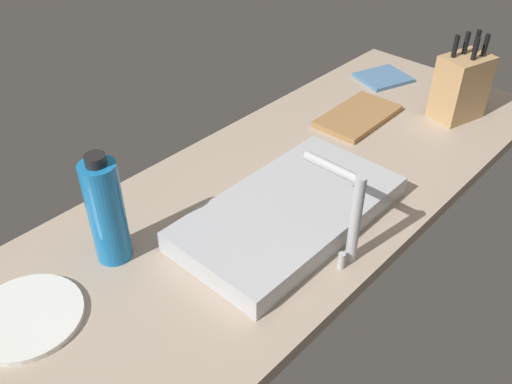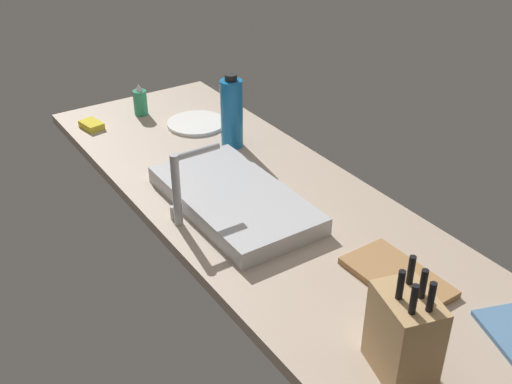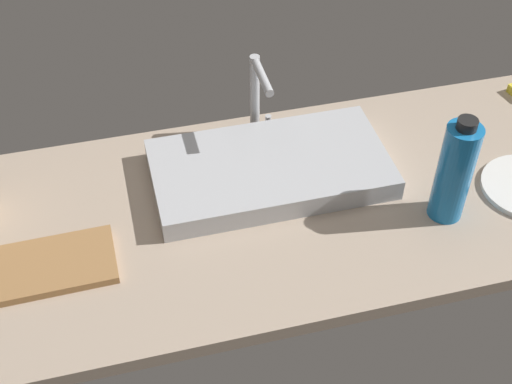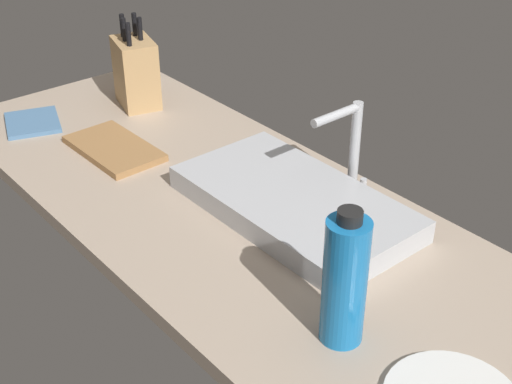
{
  "view_description": "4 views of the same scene",
  "coord_description": "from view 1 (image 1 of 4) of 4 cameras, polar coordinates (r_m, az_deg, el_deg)",
  "views": [
    {
      "loc": [
        80.61,
        70.82,
        88.14
      ],
      "look_at": [
        4.03,
        0.03,
        8.6
      ],
      "focal_mm": 38.7,
      "sensor_mm": 36.0,
      "label": 1
    },
    {
      "loc": [
        -131.08,
        89.45,
        101.63
      ],
      "look_at": [
        -2.88,
        4.58,
        9.59
      ],
      "focal_mm": 43.53,
      "sensor_mm": 36.0,
      "label": 2
    },
    {
      "loc": [
        -30.82,
        -107.66,
        115.71
      ],
      "look_at": [
        -4.66,
        -4.31,
        12.75
      ],
      "focal_mm": 49.1,
      "sensor_mm": 36.0,
      "label": 3
    },
    {
      "loc": [
        99.38,
        -83.51,
        90.1
      ],
      "look_at": [
        1.59,
        -1.51,
        12.8
      ],
      "focal_mm": 49.97,
      "sensor_mm": 36.0,
      "label": 4
    }
  ],
  "objects": [
    {
      "name": "countertop_slab",
      "position": [
        1.38,
        1.13,
        -1.51
      ],
      "size": [
        196.72,
        66.03,
        3.5
      ],
      "primitive_type": "cube",
      "color": "tan",
      "rests_on": "ground"
    },
    {
      "name": "sink_basin",
      "position": [
        1.29,
        3.51,
        -2.14
      ],
      "size": [
        54.76,
        29.27,
        5.29
      ],
      "primitive_type": "cube",
      "color": "#B7BABF",
      "rests_on": "countertop_slab"
    },
    {
      "name": "faucet",
      "position": [
        1.15,
        9.5,
        -1.64
      ],
      "size": [
        5.5,
        14.87,
        22.04
      ],
      "color": "#B7BABF",
      "rests_on": "countertop_slab"
    },
    {
      "name": "knife_block",
      "position": [
        1.78,
        20.42,
        10.18
      ],
      "size": [
        16.68,
        13.78,
        25.97
      ],
      "rotation": [
        0.0,
        0.0,
        -0.28
      ],
      "color": "tan",
      "rests_on": "countertop_slab"
    },
    {
      "name": "cutting_board",
      "position": [
        1.73,
        10.51,
        7.72
      ],
      "size": [
        27.34,
        15.8,
        1.8
      ],
      "primitive_type": "cube",
      "rotation": [
        0.0,
        0.0,
        0.02
      ],
      "color": "#9E7042",
      "rests_on": "countertop_slab"
    },
    {
      "name": "water_bottle",
      "position": [
        1.18,
        -15.23,
        -1.94
      ],
      "size": [
        7.68,
        7.68,
        26.25
      ],
      "color": "#1970B7",
      "rests_on": "countertop_slab"
    },
    {
      "name": "dinner_plate",
      "position": [
        1.18,
        -22.63,
        -11.81
      ],
      "size": [
        21.93,
        21.93,
        1.2
      ],
      "primitive_type": "cylinder",
      "color": "white",
      "rests_on": "countertop_slab"
    },
    {
      "name": "dish_towel",
      "position": [
        1.99,
        13.0,
        11.44
      ],
      "size": [
        20.26,
        18.85,
        1.2
      ],
      "primitive_type": "cube",
      "rotation": [
        0.0,
        0.0,
        -0.34
      ],
      "color": "teal",
      "rests_on": "countertop_slab"
    }
  ]
}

